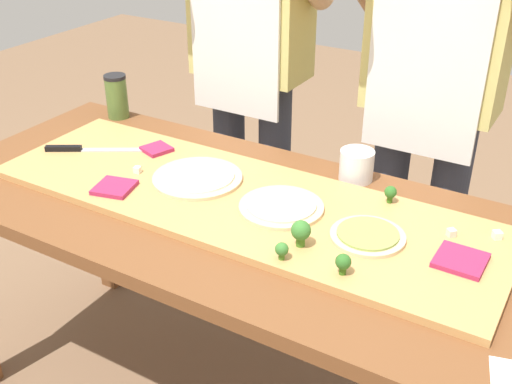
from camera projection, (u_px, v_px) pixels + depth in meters
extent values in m
cube|color=brown|center=(104.00, 207.00, 2.47)|extent=(0.07, 0.07, 0.74)
cube|color=brown|center=(236.00, 213.00, 1.68)|extent=(1.76, 0.76, 0.04)
cube|color=tan|center=(239.00, 201.00, 1.67)|extent=(1.41, 0.45, 0.02)
cube|color=#B7BABF|center=(117.00, 150.00, 1.93)|extent=(0.20, 0.13, 0.00)
cube|color=black|center=(63.00, 148.00, 1.92)|extent=(0.10, 0.07, 0.02)
cylinder|color=beige|center=(368.00, 236.00, 1.50)|extent=(0.18, 0.18, 0.01)
cylinder|color=#899E4C|center=(368.00, 233.00, 1.49)|extent=(0.15, 0.15, 0.01)
cylinder|color=beige|center=(197.00, 178.00, 1.76)|extent=(0.25, 0.25, 0.01)
cylinder|color=silver|center=(197.00, 175.00, 1.75)|extent=(0.21, 0.21, 0.01)
cylinder|color=beige|center=(281.00, 207.00, 1.62)|extent=(0.22, 0.22, 0.01)
cylinder|color=beige|center=(281.00, 204.00, 1.61)|extent=(0.18, 0.18, 0.01)
cube|color=#9E234C|center=(114.00, 187.00, 1.71)|extent=(0.12, 0.12, 0.01)
cube|color=#9E234C|center=(461.00, 260.00, 1.41)|extent=(0.11, 0.11, 0.01)
cube|color=#9E234C|center=(157.00, 149.00, 1.92)|extent=(0.10, 0.10, 0.01)
cylinder|color=#366618|center=(343.00, 270.00, 1.37)|extent=(0.02, 0.02, 0.02)
sphere|color=#2D6623|center=(343.00, 262.00, 1.36)|extent=(0.04, 0.04, 0.04)
cylinder|color=#3F7220|center=(301.00, 241.00, 1.46)|extent=(0.02, 0.02, 0.03)
sphere|color=#38752D|center=(301.00, 230.00, 1.45)|extent=(0.05, 0.05, 0.05)
cylinder|color=#3F7220|center=(282.00, 256.00, 1.42)|extent=(0.01, 0.01, 0.02)
sphere|color=#38752D|center=(282.00, 249.00, 1.41)|extent=(0.03, 0.03, 0.03)
cylinder|color=#366618|center=(390.00, 199.00, 1.64)|extent=(0.01, 0.01, 0.02)
sphere|color=#2D6623|center=(391.00, 192.00, 1.63)|extent=(0.03, 0.03, 0.03)
cube|color=silver|center=(451.00, 233.00, 1.50)|extent=(0.03, 0.03, 0.02)
cube|color=white|center=(497.00, 235.00, 1.49)|extent=(0.03, 0.03, 0.02)
cube|color=white|center=(137.00, 170.00, 1.79)|extent=(0.02, 0.02, 0.02)
cylinder|color=white|center=(357.00, 165.00, 1.78)|extent=(0.10, 0.10, 0.09)
cylinder|color=white|center=(356.00, 171.00, 1.79)|extent=(0.09, 0.09, 0.05)
cylinder|color=#517033|center=(117.00, 98.00, 2.18)|extent=(0.07, 0.07, 0.14)
cylinder|color=black|center=(115.00, 77.00, 2.15)|extent=(0.08, 0.08, 0.01)
cylinder|color=#333847|center=(230.00, 179.00, 2.50)|extent=(0.12, 0.12, 0.90)
cylinder|color=#333847|center=(274.00, 192.00, 2.41)|extent=(0.12, 0.12, 0.90)
cube|color=white|center=(234.00, 27.00, 2.06)|extent=(0.34, 0.01, 0.60)
cylinder|color=#333847|center=(384.00, 223.00, 2.21)|extent=(0.12, 0.12, 0.90)
cylinder|color=#333847|center=(441.00, 239.00, 2.13)|extent=(0.12, 0.12, 0.90)
cube|color=#D1C670|center=(442.00, 19.00, 1.82)|extent=(0.40, 0.20, 0.55)
cube|color=white|center=(427.00, 56.00, 1.78)|extent=(0.34, 0.01, 0.60)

